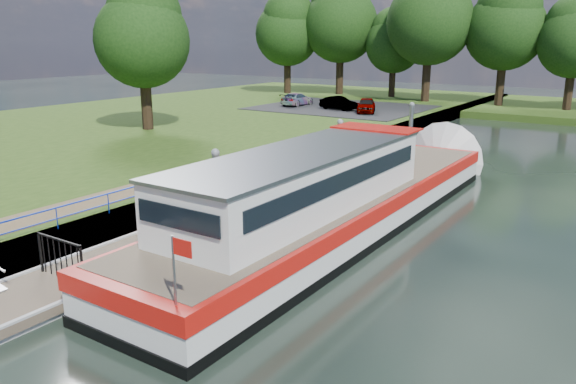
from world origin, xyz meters
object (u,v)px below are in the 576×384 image
Objects in this scene: barge at (346,197)px; car_b at (339,103)px; pontoon at (288,196)px; car_c at (297,99)px; car_a at (366,105)px.

car_b is at bearing 119.39° from barge.
pontoon is 28.38m from car_c.
car_a is 1.04× the size of car_b.
barge is at bearing -141.67° from car_b.
barge is 26.78m from car_a.
car_c is at bearing 147.09° from car_a.
car_c is (-7.52, 1.22, -0.03)m from car_a.
barge is at bearing 124.04° from car_c.
barge reaches higher than car_b.
barge reaches higher than car_a.
car_c is at bearing 126.15° from barge.
car_a is (-11.15, 24.34, 0.34)m from barge.
car_a is at bearing 168.68° from car_c.
car_b is (-13.96, 24.79, 0.30)m from barge.
car_a is 7.62m from car_c.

